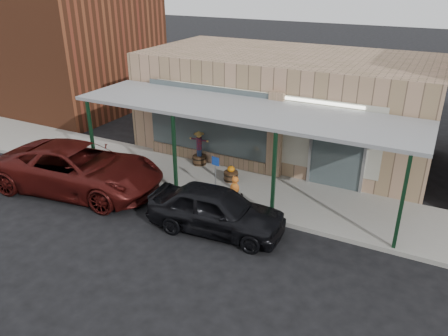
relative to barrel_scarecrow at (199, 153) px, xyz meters
The scene contains 10 objects.
ground 5.27m from the barrel_scarecrow, 63.52° to the right, with size 120.00×120.00×0.00m, color black.
sidewalk 2.63m from the barrel_scarecrow, 24.91° to the right, with size 40.00×3.20×0.15m, color gray.
storefront 4.44m from the barrel_scarecrow, 56.18° to the left, with size 12.00×6.25×4.20m.
awning 3.52m from the barrel_scarecrow, 25.68° to the right, with size 12.00×3.00×3.04m.
block_buildings_near 7.01m from the barrel_scarecrow, 46.15° to the left, with size 61.00×8.00×8.00m.
barrel_scarecrow is the anchor object (origin of this frame).
barrel_pumpkin 1.98m from the barrel_scarecrow, 23.15° to the right, with size 0.61×0.61×0.62m.
handicap_sign 2.82m from the barrel_scarecrow, 48.15° to the right, with size 0.30×0.07×1.44m.
parked_sedan 4.76m from the barrel_scarecrow, 53.52° to the right, with size 4.35×2.04×1.50m.
car_maroon 4.65m from the barrel_scarecrow, 127.59° to the right, with size 2.81×6.10×1.70m, color #45100D.
Camera 1 is at (5.96, -9.23, 7.31)m, focal length 35.00 mm.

